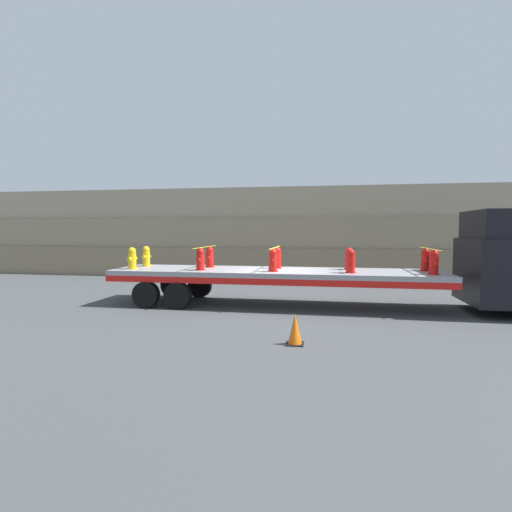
{
  "coord_description": "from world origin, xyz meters",
  "views": [
    {
      "loc": [
        1.73,
        -13.22,
        2.55
      ],
      "look_at": [
        -0.65,
        0.0,
        1.67
      ],
      "focal_mm": 28.0,
      "sensor_mm": 36.0,
      "label": 1
    }
  ],
  "objects": [
    {
      "name": "fire_hydrant_red_far_4",
      "position": [
        4.87,
        0.54,
        1.57
      ],
      "size": [
        0.33,
        0.52,
        0.74
      ],
      "color": "red",
      "rests_on": "flatbed_trailer"
    },
    {
      "name": "traffic_cone",
      "position": [
        1.03,
        -4.47,
        0.34
      ],
      "size": [
        0.39,
        0.39,
        0.7
      ],
      "color": "black",
      "rests_on": "ground_plane"
    },
    {
      "name": "fire_hydrant_red_far_2",
      "position": [
        0.0,
        0.54,
        1.57
      ],
      "size": [
        0.33,
        0.52,
        0.74
      ],
      "color": "red",
      "rests_on": "flatbed_trailer"
    },
    {
      "name": "rock_cliff",
      "position": [
        0.0,
        8.68,
        2.39
      ],
      "size": [
        60.0,
        3.3,
        4.78
      ],
      "color": "#84755B",
      "rests_on": "ground_plane"
    },
    {
      "name": "fire_hydrant_red_far_3",
      "position": [
        2.44,
        0.54,
        1.57
      ],
      "size": [
        0.33,
        0.52,
        0.74
      ],
      "color": "red",
      "rests_on": "flatbed_trailer"
    },
    {
      "name": "fire_hydrant_red_far_1",
      "position": [
        -2.44,
        0.54,
        1.57
      ],
      "size": [
        0.33,
        0.52,
        0.74
      ],
      "color": "red",
      "rests_on": "flatbed_trailer"
    },
    {
      "name": "fire_hydrant_yellow_far_0",
      "position": [
        -4.87,
        0.54,
        1.57
      ],
      "size": [
        0.33,
        0.52,
        0.74
      ],
      "color": "gold",
      "rests_on": "flatbed_trailer"
    },
    {
      "name": "fire_hydrant_yellow_near_0",
      "position": [
        -4.87,
        -0.54,
        1.57
      ],
      "size": [
        0.33,
        0.52,
        0.74
      ],
      "color": "gold",
      "rests_on": "flatbed_trailer"
    },
    {
      "name": "ground_plane",
      "position": [
        0.0,
        0.0,
        0.0
      ],
      "size": [
        120.0,
        120.0,
        0.0
      ],
      "primitive_type": "plane",
      "color": "#3F4244"
    },
    {
      "name": "flatbed_trailer",
      "position": [
        -0.58,
        0.0,
        1.0
      ],
      "size": [
        10.95,
        2.57,
        1.21
      ],
      "color": "gray",
      "rests_on": "ground_plane"
    },
    {
      "name": "fire_hydrant_red_near_3",
      "position": [
        2.44,
        -0.54,
        1.57
      ],
      "size": [
        0.33,
        0.52,
        0.74
      ],
      "color": "red",
      "rests_on": "flatbed_trailer"
    },
    {
      "name": "cargo_strap_middle",
      "position": [
        0.0,
        0.0,
        1.96
      ],
      "size": [
        0.05,
        2.66,
        0.01
      ],
      "color": "yellow",
      "rests_on": "fire_hydrant_red_near_2"
    },
    {
      "name": "fire_hydrant_red_near_4",
      "position": [
        4.87,
        -0.54,
        1.57
      ],
      "size": [
        0.33,
        0.52,
        0.74
      ],
      "color": "red",
      "rests_on": "flatbed_trailer"
    },
    {
      "name": "fire_hydrant_red_near_2",
      "position": [
        0.0,
        -0.54,
        1.57
      ],
      "size": [
        0.33,
        0.52,
        0.74
      ],
      "color": "red",
      "rests_on": "flatbed_trailer"
    },
    {
      "name": "fire_hydrant_red_near_1",
      "position": [
        -2.44,
        -0.54,
        1.57
      ],
      "size": [
        0.33,
        0.52,
        0.74
      ],
      "color": "red",
      "rests_on": "flatbed_trailer"
    },
    {
      "name": "cargo_strap_rear",
      "position": [
        -2.44,
        0.0,
        1.96
      ],
      "size": [
        0.05,
        2.66,
        0.01
      ],
      "color": "yellow",
      "rests_on": "fire_hydrant_red_near_1"
    },
    {
      "name": "cargo_strap_front",
      "position": [
        4.87,
        0.0,
        1.96
      ],
      "size": [
        0.05,
        2.66,
        0.01
      ],
      "color": "yellow",
      "rests_on": "fire_hydrant_red_near_4"
    }
  ]
}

